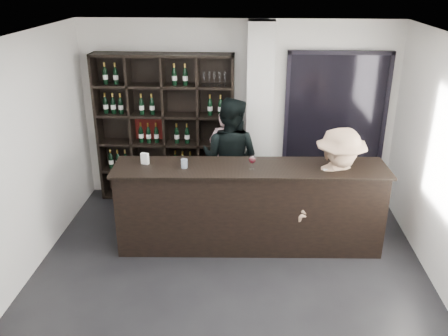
# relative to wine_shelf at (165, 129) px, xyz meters

# --- Properties ---
(floor) EXTENTS (5.00, 5.50, 0.01)m
(floor) POSITION_rel_wine_shelf_xyz_m (1.15, -2.57, -1.20)
(floor) COLOR black
(floor) RESTS_ON ground
(wine_shelf) EXTENTS (2.20, 0.35, 2.40)m
(wine_shelf) POSITION_rel_wine_shelf_xyz_m (0.00, 0.00, 0.00)
(wine_shelf) COLOR black
(wine_shelf) RESTS_ON floor
(structural_column) EXTENTS (0.40, 0.40, 2.90)m
(structural_column) POSITION_rel_wine_shelf_xyz_m (1.50, -0.10, 0.25)
(structural_column) COLOR silver
(structural_column) RESTS_ON floor
(glass_panel) EXTENTS (1.60, 0.08, 2.10)m
(glass_panel) POSITION_rel_wine_shelf_xyz_m (2.70, 0.12, 0.20)
(glass_panel) COLOR black
(glass_panel) RESTS_ON floor
(tasting_counter) EXTENTS (3.60, 0.74, 1.19)m
(tasting_counter) POSITION_rel_wine_shelf_xyz_m (1.38, -1.47, -0.60)
(tasting_counter) COLOR black
(tasting_counter) RESTS_ON floor
(taster_pink) EXTENTS (0.66, 0.52, 1.62)m
(taster_pink) POSITION_rel_wine_shelf_xyz_m (1.00, -0.17, -0.39)
(taster_pink) COLOR #FCC2CC
(taster_pink) RESTS_ON floor
(taster_black) EXTENTS (1.10, 0.97, 1.88)m
(taster_black) POSITION_rel_wine_shelf_xyz_m (1.07, -0.57, -0.26)
(taster_black) COLOR black
(taster_black) RESTS_ON floor
(customer) EXTENTS (1.29, 1.01, 1.75)m
(customer) POSITION_rel_wine_shelf_xyz_m (2.52, -1.52, -0.33)
(customer) COLOR tan
(customer) RESTS_ON floor
(wine_glass) EXTENTS (0.10, 0.10, 0.21)m
(wine_glass) POSITION_rel_wine_shelf_xyz_m (1.40, -1.56, 0.09)
(wine_glass) COLOR white
(wine_glass) RESTS_ON tasting_counter
(spit_cup) EXTENTS (0.10, 0.10, 0.12)m
(spit_cup) POSITION_rel_wine_shelf_xyz_m (0.52, -1.55, 0.05)
(spit_cup) COLOR silver
(spit_cup) RESTS_ON tasting_counter
(napkin_stack) EXTENTS (0.12, 0.12, 0.02)m
(napkin_stack) POSITION_rel_wine_shelf_xyz_m (2.37, -1.49, -0.00)
(napkin_stack) COLOR white
(napkin_stack) RESTS_ON tasting_counter
(card_stand) EXTENTS (0.11, 0.08, 0.15)m
(card_stand) POSITION_rel_wine_shelf_xyz_m (-0.02, -1.45, 0.06)
(card_stand) COLOR white
(card_stand) RESTS_ON tasting_counter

